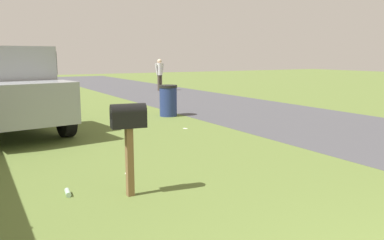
{
  "coord_description": "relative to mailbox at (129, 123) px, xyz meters",
  "views": [
    {
      "loc": [
        -0.43,
        3.06,
        1.88
      ],
      "look_at": [
        4.27,
        0.39,
        0.99
      ],
      "focal_mm": 36.58,
      "sensor_mm": 36.0,
      "label": 1
    }
  ],
  "objects": [
    {
      "name": "road_asphalt",
      "position": [
        1.6,
        -6.61,
        -0.99
      ],
      "size": [
        60.0,
        5.1,
        0.01
      ],
      "primitive_type": "cube",
      "color": "#47474C",
      "rests_on": "ground"
    },
    {
      "name": "litter_wrapper_far_scatter",
      "position": [
        0.99,
        -0.33,
        -0.99
      ],
      "size": [
        0.14,
        0.13,
        0.01
      ],
      "primitive_type": "cube",
      "rotation": [
        0.0,
        0.0,
        5.82
      ],
      "color": "silver",
      "rests_on": "ground"
    },
    {
      "name": "mailbox",
      "position": [
        0.0,
        0.0,
        0.0
      ],
      "size": [
        0.26,
        0.48,
        1.26
      ],
      "rotation": [
        0.0,
        0.0,
        -0.15
      ],
      "color": "brown",
      "rests_on": "ground"
    },
    {
      "name": "pedestrian",
      "position": [
        14.5,
        -7.19,
        -0.01
      ],
      "size": [
        0.3,
        0.57,
        1.7
      ],
      "rotation": [
        0.0,
        0.0,
        3.31
      ],
      "color": "#4C4238",
      "rests_on": "ground"
    },
    {
      "name": "trash_bin",
      "position": [
        6.13,
        -3.59,
        -0.51
      ],
      "size": [
        0.57,
        0.57,
        0.97
      ],
      "color": "navy",
      "rests_on": "ground"
    },
    {
      "name": "litter_wrapper_near_hydrant",
      "position": [
        3.98,
        -3.02,
        -0.99
      ],
      "size": [
        0.14,
        0.11,
        0.01
      ],
      "primitive_type": "cube",
      "rotation": [
        0.0,
        0.0,
        0.27
      ],
      "color": "silver",
      "rests_on": "ground"
    },
    {
      "name": "litter_bottle_midfield_a",
      "position": [
        0.44,
        0.74,
        -0.96
      ],
      "size": [
        0.23,
        0.09,
        0.07
      ],
      "primitive_type": "cylinder",
      "rotation": [
        0.0,
        1.57,
        3.03
      ],
      "color": "#B2D8BF",
      "rests_on": "ground"
    },
    {
      "name": "pickup_truck",
      "position": [
        5.9,
        1.03,
        0.11
      ],
      "size": [
        5.6,
        2.7,
        2.09
      ],
      "rotation": [
        0.0,
        0.0,
        3.29
      ],
      "color": "#93999E",
      "rests_on": "ground"
    }
  ]
}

